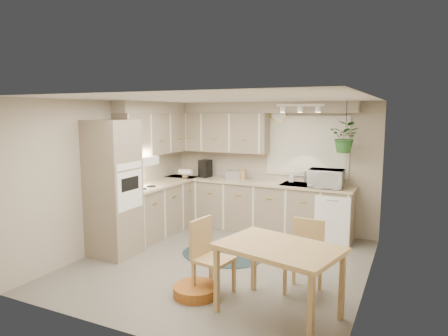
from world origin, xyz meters
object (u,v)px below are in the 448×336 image
(chair_back, at_px, (303,258))
(dining_table, at_px, (278,281))
(pet_bed, at_px, (196,291))
(microwave, at_px, (326,177))
(chair_left, at_px, (214,257))
(braided_rug, at_px, (222,255))

(chair_back, bearing_deg, dining_table, 84.27)
(pet_bed, relative_size, microwave, 0.96)
(chair_left, xyz_separation_m, braided_rug, (-0.49, 1.21, -0.46))
(chair_back, bearing_deg, pet_bed, 32.45)
(chair_back, height_order, pet_bed, chair_back)
(dining_table, xyz_separation_m, pet_bed, (-1.05, 0.02, -0.33))
(chair_back, xyz_separation_m, braided_rug, (-1.46, 0.71, -0.44))
(dining_table, relative_size, chair_left, 1.37)
(chair_left, height_order, pet_bed, chair_left)
(pet_bed, bearing_deg, braided_rug, 103.14)
(braided_rug, bearing_deg, chair_left, -67.98)
(chair_left, distance_m, chair_back, 1.10)
(chair_left, height_order, chair_back, chair_left)
(braided_rug, relative_size, pet_bed, 2.42)
(chair_back, xyz_separation_m, pet_bed, (-1.15, -0.66, -0.38))
(dining_table, height_order, microwave, microwave)
(chair_back, bearing_deg, microwave, -82.49)
(dining_table, height_order, chair_back, chair_back)
(dining_table, bearing_deg, braided_rug, 134.61)
(dining_table, relative_size, pet_bed, 2.31)
(chair_back, relative_size, microwave, 1.57)
(chair_back, bearing_deg, chair_left, 29.99)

